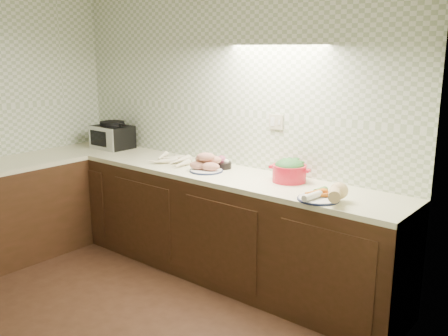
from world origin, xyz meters
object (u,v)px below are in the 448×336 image
Objects in this scene: dutch_oven at (289,170)px; veg_plate at (328,194)px; sweet_potato_plate at (206,164)px; onion_bowl at (223,164)px; toaster_oven at (112,136)px; parsnip_pile at (180,159)px.

veg_plate is (0.47, -0.25, -0.04)m from dutch_oven.
sweet_potato_plate is 1.93× the size of onion_bowl.
dutch_oven is at bearing -0.91° from onion_bowl.
toaster_oven is at bearing -178.86° from onion_bowl.
toaster_oven is 2.65× the size of onion_bowl.
sweet_potato_plate is at bearing -5.73° from toaster_oven.
toaster_oven is 2.11m from dutch_oven.
parsnip_pile is at bearing -3.14° from toaster_oven.
sweet_potato_plate is 1.18m from veg_plate.
dutch_oven is (1.10, 0.07, 0.06)m from parsnip_pile.
onion_bowl is 0.44× the size of dutch_oven.
sweet_potato_plate reaches higher than onion_bowl.
veg_plate is at bearing -6.61° from parsnip_pile.
onion_bowl is at bearing 166.97° from veg_plate.
toaster_oven is at bearing 169.70° from dutch_oven.
toaster_oven is at bearing 177.00° from parsnip_pile.
sweet_potato_plate is (0.39, -0.08, 0.02)m from parsnip_pile.
parsnip_pile is 2.86× the size of onion_bowl.
veg_plate is (1.14, -0.26, 0.01)m from onion_bowl.
sweet_potato_plate is at bearing 175.27° from veg_plate.
dutch_oven is at bearing 3.68° from parsnip_pile.
dutch_oven is 0.53m from veg_plate.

